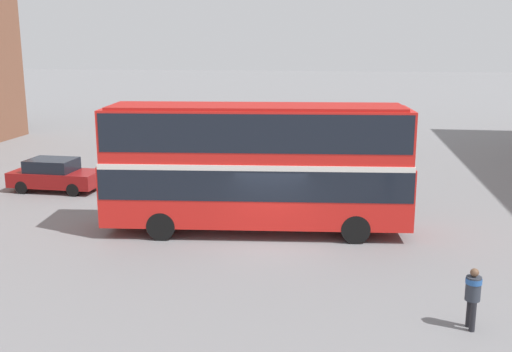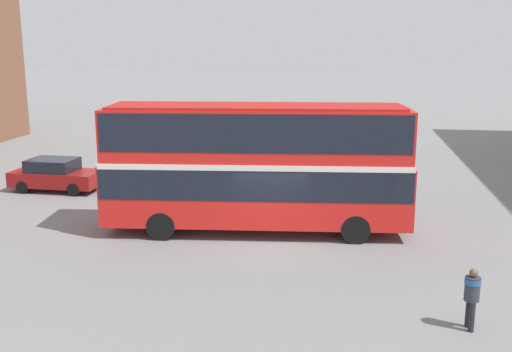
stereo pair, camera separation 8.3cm
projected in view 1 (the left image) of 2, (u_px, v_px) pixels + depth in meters
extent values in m
plane|color=slate|center=(270.00, 244.00, 20.85)|extent=(240.00, 240.00, 0.00)
cube|color=red|center=(256.00, 191.00, 21.88)|extent=(11.22, 3.53, 2.19)
cube|color=red|center=(256.00, 135.00, 21.42)|extent=(11.05, 3.44, 1.97)
cube|color=black|center=(256.00, 178.00, 21.77)|extent=(11.11, 3.55, 1.08)
cube|color=black|center=(256.00, 129.00, 21.37)|extent=(10.89, 3.45, 1.34)
cube|color=silver|center=(256.00, 161.00, 21.63)|extent=(11.11, 3.54, 0.20)
cube|color=#B11A15|center=(256.00, 106.00, 21.19)|extent=(10.54, 3.22, 0.10)
cylinder|color=black|center=(349.00, 211.00, 23.02)|extent=(1.04, 0.39, 1.02)
cylinder|color=black|center=(355.00, 229.00, 20.84)|extent=(1.04, 0.39, 1.02)
cylinder|color=black|center=(173.00, 209.00, 23.37)|extent=(1.04, 0.39, 1.02)
cylinder|color=black|center=(161.00, 226.00, 21.19)|extent=(1.04, 0.39, 1.02)
cylinder|color=#232328|center=(473.00, 317.00, 14.53)|extent=(0.14, 0.14, 0.76)
cylinder|color=#232328|center=(469.00, 312.00, 14.76)|extent=(0.14, 0.14, 0.76)
cylinder|color=#2D333D|center=(473.00, 288.00, 14.49)|extent=(0.42, 0.42, 0.60)
cylinder|color=#28569E|center=(474.00, 281.00, 14.45)|extent=(0.45, 0.45, 0.13)
sphere|color=brown|center=(475.00, 273.00, 14.40)|extent=(0.21, 0.21, 0.21)
cube|color=maroon|center=(56.00, 178.00, 28.11)|extent=(4.18, 1.98, 0.69)
cube|color=black|center=(52.00, 165.00, 28.00)|extent=(2.20, 1.72, 0.57)
cylinder|color=black|center=(90.00, 182.00, 28.73)|extent=(0.61, 0.24, 0.60)
cylinder|color=black|center=(73.00, 190.00, 27.16)|extent=(0.61, 0.24, 0.60)
cylinder|color=black|center=(41.00, 179.00, 29.19)|extent=(0.61, 0.24, 0.60)
cylinder|color=black|center=(22.00, 187.00, 27.62)|extent=(0.61, 0.24, 0.60)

